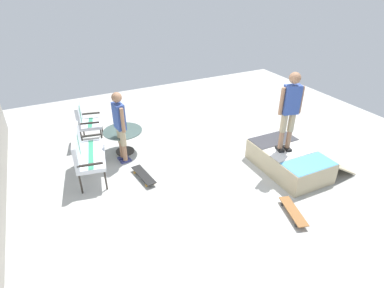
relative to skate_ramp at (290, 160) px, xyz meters
name	(u,v)px	position (x,y,z in m)	size (l,w,h in m)	color
ground_plane	(212,179)	(0.48, 1.64, -0.29)	(12.00, 12.00, 0.10)	#B2B2AD
skate_ramp	(290,160)	(0.00, 0.00, 0.00)	(1.69, 1.72, 0.48)	tan
patio_bench	(84,151)	(1.71, 3.97, 0.37)	(1.33, 0.77, 1.02)	#2D2823
patio_chair_near_house	(85,120)	(3.24, 3.68, 0.37)	(0.73, 0.68, 1.02)	#2D2823
patio_table	(123,137)	(2.33, 3.00, 0.16)	(0.90, 0.90, 0.57)	#2D2823
person_watching	(120,123)	(1.97, 3.12, 0.71)	(0.48, 0.27, 1.64)	navy
person_skater	(290,107)	(0.10, 0.14, 1.22)	(0.30, 0.47, 1.69)	black
skateboard_by_bench	(144,175)	(1.08, 2.96, -0.16)	(0.82, 0.30, 0.10)	black
skateboard_spare	(293,211)	(-1.17, 0.93, -0.16)	(0.82, 0.42, 0.10)	brown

